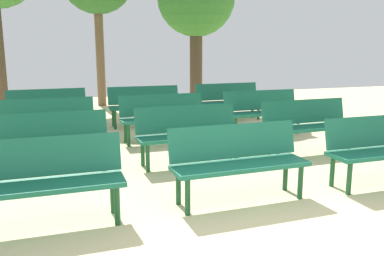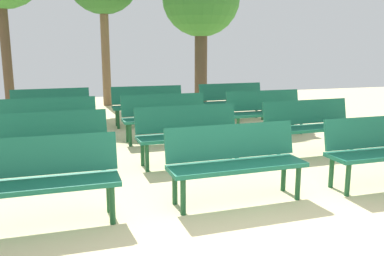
{
  "view_description": "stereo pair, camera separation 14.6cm",
  "coord_description": "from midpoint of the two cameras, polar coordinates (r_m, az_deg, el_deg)",
  "views": [
    {
      "loc": [
        -1.92,
        -2.54,
        1.78
      ],
      "look_at": [
        0.0,
        3.2,
        0.55
      ],
      "focal_mm": 38.2,
      "sensor_mm": 36.0,
      "label": 1
    },
    {
      "loc": [
        -1.78,
        -2.58,
        1.78
      ],
      "look_at": [
        0.0,
        3.2,
        0.55
      ],
      "focal_mm": 38.2,
      "sensor_mm": 36.0,
      "label": 2
    }
  ],
  "objects": [
    {
      "name": "bench_r2_c2",
      "position": [
        8.42,
        9.34,
        2.62
      ],
      "size": [
        1.6,
        0.48,
        0.87
      ],
      "rotation": [
        0.0,
        0.0,
        0.0
      ],
      "color": "#19664C",
      "rests_on": "ground_plane"
    },
    {
      "name": "bench_r1_c0",
      "position": [
        5.91,
        -20.02,
        -1.68
      ],
      "size": [
        1.62,
        0.53,
        0.87
      ],
      "rotation": [
        0.0,
        0.0,
        0.03
      ],
      "color": "#19664C",
      "rests_on": "ground_plane"
    },
    {
      "name": "bench_r3_c2",
      "position": [
        9.91,
        4.69,
        4.05
      ],
      "size": [
        1.61,
        0.51,
        0.87
      ],
      "rotation": [
        0.0,
        0.0,
        0.02
      ],
      "color": "#19664C",
      "rests_on": "ground_plane"
    },
    {
      "name": "bench_r1_c2",
      "position": [
        7.11,
        15.26,
        0.75
      ],
      "size": [
        1.61,
        0.52,
        0.87
      ],
      "rotation": [
        0.0,
        0.0,
        0.03
      ],
      "color": "#19664C",
      "rests_on": "ground_plane"
    },
    {
      "name": "bench_r3_c0",
      "position": [
        9.12,
        -19.99,
        2.74
      ],
      "size": [
        1.61,
        0.52,
        0.87
      ],
      "rotation": [
        0.0,
        0.0,
        0.03
      ],
      "color": "#19664C",
      "rests_on": "ground_plane"
    },
    {
      "name": "bench_r2_c0",
      "position": [
        7.51,
        -20.1,
        1.0
      ],
      "size": [
        1.6,
        0.49,
        0.87
      ],
      "rotation": [
        0.0,
        0.0,
        0.01
      ],
      "color": "#19664C",
      "rests_on": "ground_plane"
    },
    {
      "name": "bench_r2_c1",
      "position": [
        7.67,
        -4.62,
        1.87
      ],
      "size": [
        1.6,
        0.49,
        0.87
      ],
      "rotation": [
        0.0,
        0.0,
        0.0
      ],
      "color": "#19664C",
      "rests_on": "ground_plane"
    },
    {
      "name": "bench_r3_c1",
      "position": [
        9.24,
        -7.08,
        3.46
      ],
      "size": [
        1.61,
        0.52,
        0.87
      ],
      "rotation": [
        0.0,
        0.0,
        -0.02
      ],
      "color": "#19664C",
      "rests_on": "ground_plane"
    },
    {
      "name": "bench_r1_c1",
      "position": [
        6.19,
        -1.15,
        -0.41
      ],
      "size": [
        1.61,
        0.52,
        0.87
      ],
      "rotation": [
        0.0,
        0.0,
        0.02
      ],
      "color": "#19664C",
      "rests_on": "ground_plane"
    },
    {
      "name": "bench_r0_c1",
      "position": [
        4.74,
        5.58,
        -4.15
      ],
      "size": [
        1.61,
        0.51,
        0.87
      ],
      "rotation": [
        0.0,
        0.0,
        0.02
      ],
      "color": "#19664C",
      "rests_on": "ground_plane"
    },
    {
      "name": "bench_r0_c2",
      "position": [
        5.82,
        24.5,
        -2.22
      ],
      "size": [
        1.6,
        0.48,
        0.87
      ],
      "rotation": [
        0.0,
        0.0,
        0.0
      ],
      "color": "#19664C",
      "rests_on": "ground_plane"
    },
    {
      "name": "bench_r0_c0",
      "position": [
        4.35,
        -21.2,
        -6.36
      ],
      "size": [
        1.6,
        0.49,
        0.87
      ],
      "rotation": [
        0.0,
        0.0,
        -0.0
      ],
      "color": "#19664C",
      "rests_on": "ground_plane"
    }
  ]
}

